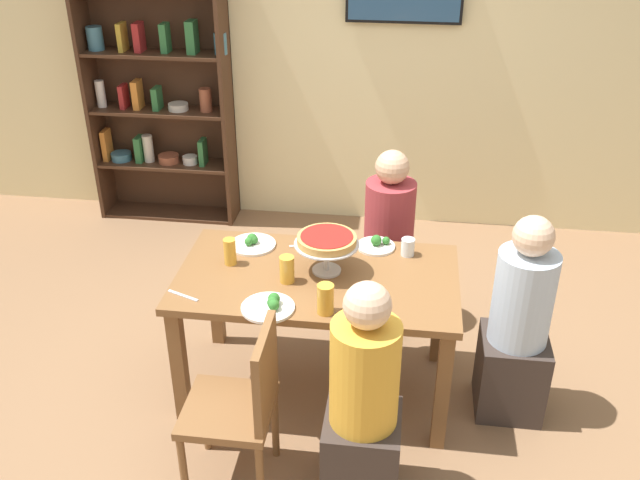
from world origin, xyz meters
TOP-DOWN VIEW (x-y plane):
  - ground_plane at (0.00, 0.00)m, footprint 12.00×12.00m
  - rear_partition at (0.00, 2.20)m, footprint 8.00×0.12m
  - dining_table at (0.00, 0.00)m, footprint 1.44×0.82m
  - bookshelf at (-1.51, 2.02)m, footprint 1.11×0.30m
  - diner_far_right at (0.34, 0.73)m, footprint 0.34×0.34m
  - diner_near_right at (0.30, -0.70)m, footprint 0.34×0.34m
  - diner_head_east at (1.03, -0.02)m, footprint 0.34×0.34m
  - chair_near_left at (-0.24, -0.70)m, footprint 0.40×0.40m
  - deep_dish_pizza_stand at (0.04, 0.04)m, footprint 0.33×0.33m
  - salad_plate_near_diner at (0.28, 0.33)m, footprint 0.21×0.21m
  - salad_plate_far_diner at (-0.39, 0.26)m, footprint 0.25×0.25m
  - salad_plate_spare at (-0.18, -0.33)m, footprint 0.26×0.26m
  - beer_glass_amber_tall at (-0.47, 0.05)m, footprint 0.06×0.06m
  - beer_glass_amber_short at (-0.14, -0.08)m, footprint 0.07×0.07m
  - beer_glass_amber_spare at (0.08, -0.32)m, footprint 0.08×0.08m
  - water_glass_clear_near at (0.45, 0.27)m, footprint 0.07×0.07m
  - cutlery_fork_near at (-0.62, -0.28)m, footprint 0.17×0.08m
  - cutlery_knife_near at (-0.10, 0.29)m, footprint 0.18×0.05m

SIDE VIEW (x-z plane):
  - ground_plane at x=0.00m, z-range 0.00..0.00m
  - chair_near_left at x=-0.24m, z-range 0.05..0.92m
  - diner_far_right at x=0.34m, z-range -0.08..1.07m
  - diner_near_right at x=0.30m, z-range -0.08..1.07m
  - diner_head_east at x=1.03m, z-range -0.08..1.07m
  - dining_table at x=0.00m, z-range 0.27..1.01m
  - cutlery_fork_near at x=-0.62m, z-range 0.74..0.74m
  - cutlery_knife_near at x=-0.10m, z-range 0.74..0.74m
  - salad_plate_far_diner at x=-0.39m, z-range 0.72..0.79m
  - salad_plate_spare at x=-0.18m, z-range 0.72..0.80m
  - salad_plate_near_diner at x=0.28m, z-range 0.73..0.80m
  - water_glass_clear_near at x=0.45m, z-range 0.74..0.84m
  - beer_glass_amber_short at x=-0.14m, z-range 0.74..0.88m
  - beer_glass_amber_tall at x=-0.47m, z-range 0.74..0.88m
  - beer_glass_amber_spare at x=0.08m, z-range 0.74..0.89m
  - deep_dish_pizza_stand at x=0.04m, z-range 0.81..1.01m
  - bookshelf at x=-1.51m, z-range 0.03..2.25m
  - rear_partition at x=0.00m, z-range 0.00..2.80m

